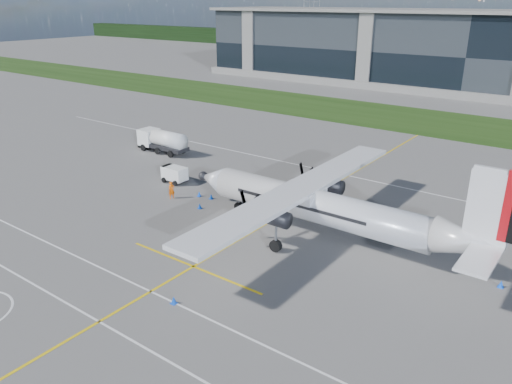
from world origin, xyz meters
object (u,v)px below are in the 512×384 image
(safety_cone_fwd, at_px, (199,194))
(turboprop_aircraft, at_px, (328,190))
(fuel_tanker_truck, at_px, (160,141))
(safety_cone_tail, at_px, (501,284))
(safety_cone_nose_port, at_px, (200,206))
(safety_cone_portwing, at_px, (174,300))
(baggage_tug, at_px, (175,175))
(ground_crew_person, at_px, (172,189))
(safety_cone_nose_stbd, at_px, (211,196))
(pylon_west, at_px, (312,6))

(safety_cone_fwd, bearing_deg, turboprop_aircraft, -2.79)
(fuel_tanker_truck, height_order, safety_cone_tail, fuel_tanker_truck)
(safety_cone_nose_port, xyz_separation_m, safety_cone_portwing, (8.89, -12.08, 0.00))
(baggage_tug, distance_m, safety_cone_portwing, 22.14)
(ground_crew_person, bearing_deg, safety_cone_fwd, -17.20)
(safety_cone_nose_stbd, bearing_deg, safety_cone_portwing, -56.38)
(turboprop_aircraft, bearing_deg, safety_cone_tail, 2.11)
(safety_cone_nose_stbd, xyz_separation_m, safety_cone_portwing, (9.58, -14.41, 0.00))
(safety_cone_portwing, bearing_deg, baggage_tug, 134.90)
(baggage_tug, relative_size, safety_cone_nose_stbd, 5.44)
(baggage_tug, bearing_deg, safety_cone_portwing, -45.10)
(pylon_west, bearing_deg, ground_crew_person, -63.86)
(ground_crew_person, bearing_deg, safety_cone_nose_stbd, -30.65)
(safety_cone_nose_stbd, distance_m, safety_cone_tail, 25.43)
(baggage_tug, height_order, safety_cone_fwd, baggage_tug)
(safety_cone_nose_stbd, bearing_deg, ground_crew_person, -146.07)
(pylon_west, height_order, baggage_tug, pylon_west)
(ground_crew_person, distance_m, safety_cone_tail, 28.57)
(fuel_tanker_truck, distance_m, ground_crew_person, 15.98)
(safety_cone_portwing, bearing_deg, safety_cone_fwd, 127.52)
(pylon_west, relative_size, fuel_tanker_truck, 4.12)
(fuel_tanker_truck, distance_m, safety_cone_fwd, 16.36)
(turboprop_aircraft, xyz_separation_m, safety_cone_tail, (12.73, 0.47, -3.79))
(turboprop_aircraft, bearing_deg, safety_cone_fwd, 177.21)
(safety_cone_fwd, bearing_deg, safety_cone_tail, -0.46)
(ground_crew_person, height_order, safety_cone_tail, ground_crew_person)
(turboprop_aircraft, xyz_separation_m, baggage_tug, (-18.74, 2.13, -3.23))
(baggage_tug, bearing_deg, safety_cone_tail, -3.02)
(fuel_tanker_truck, height_order, safety_cone_fwd, fuel_tanker_truck)
(turboprop_aircraft, relative_size, fuel_tanker_truck, 3.71)
(safety_cone_nose_port, bearing_deg, safety_cone_tail, 4.48)
(turboprop_aircraft, height_order, safety_cone_tail, turboprop_aircraft)
(turboprop_aircraft, height_order, safety_cone_portwing, turboprop_aircraft)
(turboprop_aircraft, height_order, baggage_tug, turboprop_aircraft)
(fuel_tanker_truck, xyz_separation_m, safety_cone_nose_port, (16.09, -10.44, -1.11))
(safety_cone_nose_port, bearing_deg, safety_cone_nose_stbd, 106.50)
(ground_crew_person, xyz_separation_m, safety_cone_nose_port, (3.77, -0.26, -0.70))
(pylon_west, distance_m, fuel_tanker_truck, 150.76)
(ground_crew_person, bearing_deg, fuel_tanker_truck, 75.85)
(safety_cone_nose_stbd, height_order, safety_cone_portwing, same)
(pylon_west, bearing_deg, safety_cone_tail, -55.33)
(baggage_tug, bearing_deg, safety_cone_fwd, -17.13)
(fuel_tanker_truck, relative_size, safety_cone_portwing, 14.55)
(turboprop_aircraft, relative_size, ground_crew_person, 14.20)
(safety_cone_portwing, bearing_deg, ground_crew_person, 135.75)
(turboprop_aircraft, bearing_deg, pylon_west, 121.07)
(safety_cone_tail, bearing_deg, safety_cone_portwing, -138.52)
(turboprop_aircraft, bearing_deg, safety_cone_nose_stbd, 176.10)
(pylon_west, relative_size, safety_cone_fwd, 60.00)
(safety_cone_nose_stbd, relative_size, safety_cone_portwing, 1.00)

